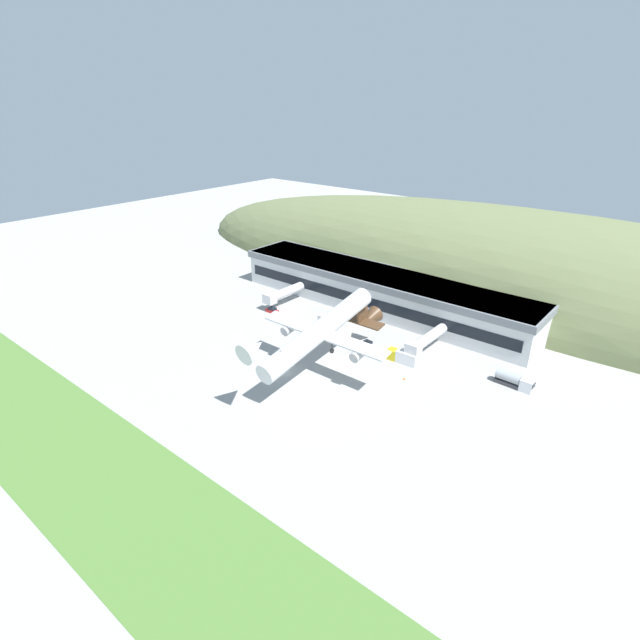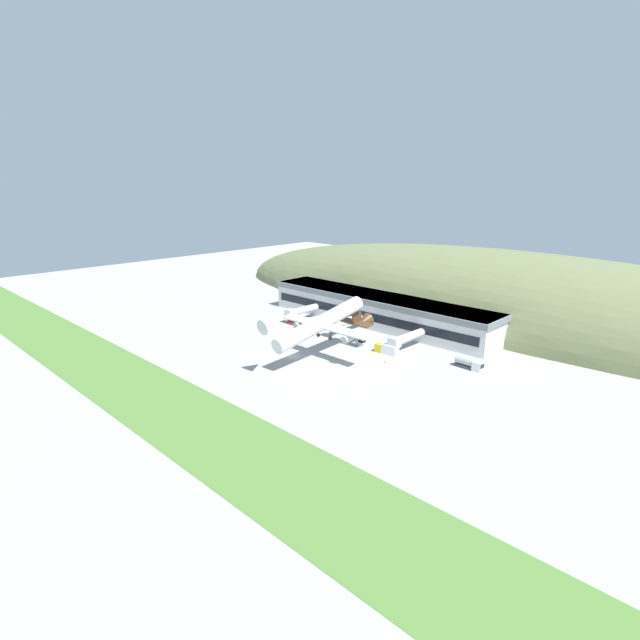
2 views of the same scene
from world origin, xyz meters
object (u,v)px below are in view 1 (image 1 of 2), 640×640
(service_car_0, at_px, (367,344))
(service_car_1, at_px, (272,310))
(jetway_1, at_px, (340,313))
(terminal_building, at_px, (381,289))
(box_truck, at_px, (403,357))
(jetway_0, at_px, (282,293))
(traffic_cone_0, at_px, (325,336))
(service_car_2, at_px, (334,320))
(fuel_truck, at_px, (514,381))
(cargo_airplane, at_px, (321,332))
(jetway_2, at_px, (426,340))
(traffic_cone_1, at_px, (404,378))

(service_car_0, bearing_deg, service_car_1, 179.40)
(jetway_1, height_order, service_car_1, jetway_1)
(terminal_building, height_order, box_truck, terminal_building)
(jetway_0, distance_m, traffic_cone_0, 25.08)
(service_car_0, xyz_separation_m, traffic_cone_0, (-11.97, -2.25, -0.41))
(service_car_1, xyz_separation_m, service_car_2, (18.53, 6.12, 0.04))
(service_car_1, distance_m, fuel_truck, 70.03)
(fuel_truck, xyz_separation_m, traffic_cone_0, (-47.67, -7.02, -1.21))
(terminal_building, bearing_deg, box_truck, -47.04)
(fuel_truck, bearing_deg, jetway_0, 178.91)
(jetway_1, relative_size, cargo_airplane, 0.37)
(terminal_building, distance_m, service_car_1, 32.65)
(jetway_0, bearing_deg, jetway_1, -1.95)
(cargo_airplane, bearing_deg, traffic_cone_0, 126.47)
(box_truck, bearing_deg, fuel_truck, 13.79)
(terminal_building, relative_size, service_car_0, 24.79)
(jetway_1, relative_size, service_car_0, 4.46)
(service_car_2, bearing_deg, service_car_1, -161.73)
(jetway_2, xyz_separation_m, box_truck, (-2.04, -6.83, -2.52))
(service_car_1, xyz_separation_m, fuel_truck, (69.88, 4.40, 0.83))
(cargo_airplane, relative_size, traffic_cone_1, 78.27)
(jetway_2, xyz_separation_m, traffic_cone_1, (2.28, -13.49, -3.71))
(jetway_2, distance_m, cargo_airplane, 28.11)
(cargo_airplane, xyz_separation_m, box_truck, (11.53, 16.81, -9.41))
(service_car_0, height_order, service_car_1, service_car_0)
(service_car_2, xyz_separation_m, fuel_truck, (51.35, -1.71, 0.79))
(cargo_airplane, xyz_separation_m, traffic_cone_0, (-11.68, 15.80, -10.60))
(box_truck, distance_m, traffic_cone_0, 23.26)
(jetway_2, height_order, service_car_2, jetway_2)
(jetway_1, bearing_deg, service_car_1, -166.80)
(jetway_0, distance_m, jetway_2, 48.60)
(terminal_building, height_order, jetway_1, terminal_building)
(terminal_building, xyz_separation_m, service_car_1, (-22.81, -22.68, -5.57))
(service_car_1, distance_m, traffic_cone_0, 22.37)
(traffic_cone_0, bearing_deg, cargo_airplane, -53.53)
(traffic_cone_0, xyz_separation_m, traffic_cone_1, (27.53, -5.65, 0.00))
(service_car_1, bearing_deg, traffic_cone_1, -9.43)
(jetway_1, bearing_deg, terminal_building, 85.07)
(jetway_1, relative_size, service_car_1, 4.30)
(terminal_building, xyz_separation_m, traffic_cone_0, (-0.60, -25.29, -5.95))
(cargo_airplane, height_order, fuel_truck, cargo_airplane)
(jetway_1, bearing_deg, jetway_2, 0.51)
(service_car_0, bearing_deg, fuel_truck, 7.60)
(service_car_2, distance_m, fuel_truck, 51.38)
(service_car_1, distance_m, traffic_cone_1, 50.43)
(fuel_truck, bearing_deg, box_truck, -166.21)
(box_truck, xyz_separation_m, traffic_cone_0, (-23.20, -1.01, -1.19))
(terminal_building, xyz_separation_m, traffic_cone_1, (26.93, -30.94, -5.95))
(traffic_cone_1, bearing_deg, jetway_0, 164.59)
(jetway_0, relative_size, service_car_1, 3.93)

